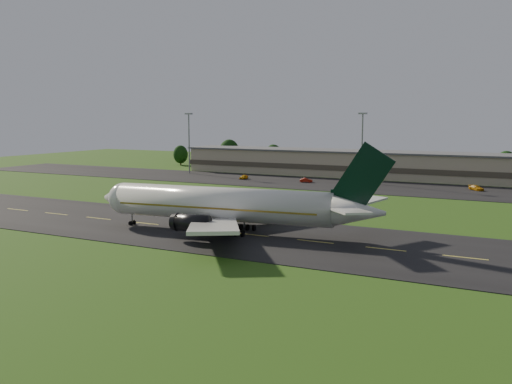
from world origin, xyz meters
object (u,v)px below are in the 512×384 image
at_px(terminal, 381,165).
at_px(light_mast_centre, 362,139).
at_px(light_mast_west, 189,136).
at_px(service_vehicle_b, 306,180).
at_px(airliner, 227,205).
at_px(service_vehicle_c, 346,185).
at_px(service_vehicle_d, 476,188).
at_px(service_vehicle_a, 244,177).

relative_size(terminal, light_mast_centre, 7.13).
height_order(light_mast_west, service_vehicle_b, light_mast_west).
bearing_deg(terminal, airliner, -90.17).
bearing_deg(service_vehicle_b, airliner, 175.41).
relative_size(service_vehicle_c, service_vehicle_d, 0.98).
relative_size(service_vehicle_a, service_vehicle_d, 0.85).
distance_m(light_mast_centre, service_vehicle_a, 37.65).
xyz_separation_m(service_vehicle_a, service_vehicle_d, (66.88, 4.13, -0.00)).
bearing_deg(light_mast_centre, light_mast_west, 180.00).
distance_m(airliner, service_vehicle_b, 74.57).
relative_size(terminal, service_vehicle_a, 37.87).
distance_m(service_vehicle_b, service_vehicle_c, 15.34).
bearing_deg(service_vehicle_c, light_mast_west, -174.86).
height_order(terminal, service_vehicle_d, terminal).
height_order(terminal, service_vehicle_c, terminal).
xyz_separation_m(airliner, service_vehicle_d, (30.89, 76.41, -3.91)).
bearing_deg(service_vehicle_a, service_vehicle_b, 0.79).
bearing_deg(light_mast_centre, terminal, 85.05).
xyz_separation_m(terminal, light_mast_west, (-61.40, -16.18, 8.75)).
bearing_deg(service_vehicle_d, service_vehicle_a, 135.36).
xyz_separation_m(service_vehicle_c, service_vehicle_d, (32.21, 9.39, 0.04)).
distance_m(service_vehicle_c, service_vehicle_d, 33.55).
bearing_deg(service_vehicle_d, service_vehicle_b, 136.23).
xyz_separation_m(terminal, service_vehicle_d, (30.60, -19.67, -3.24)).
bearing_deg(terminal, service_vehicle_a, -146.73).
relative_size(light_mast_west, service_vehicle_a, 5.31).
bearing_deg(service_vehicle_b, terminal, -50.83).
distance_m(service_vehicle_a, service_vehicle_c, 35.07).
xyz_separation_m(service_vehicle_a, service_vehicle_c, (34.67, -5.26, -0.04)).
bearing_deg(service_vehicle_b, service_vehicle_a, 74.93).
xyz_separation_m(light_mast_west, service_vehicle_d, (92.00, -3.49, -11.99)).
height_order(service_vehicle_b, service_vehicle_c, service_vehicle_c).
bearing_deg(terminal, light_mast_centre, -94.95).
bearing_deg(service_vehicle_b, service_vehicle_c, -128.88).
bearing_deg(service_vehicle_b, service_vehicle_d, -102.21).
bearing_deg(light_mast_centre, airliner, -89.20).
height_order(service_vehicle_a, service_vehicle_d, service_vehicle_a).
bearing_deg(service_vehicle_a, airliner, -64.29).
xyz_separation_m(light_mast_centre, service_vehicle_d, (32.00, -3.49, -11.99)).
xyz_separation_m(airliner, light_mast_centre, (-1.11, 79.90, 8.08)).
distance_m(light_mast_west, service_vehicle_c, 62.34).
relative_size(terminal, service_vehicle_b, 39.28).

